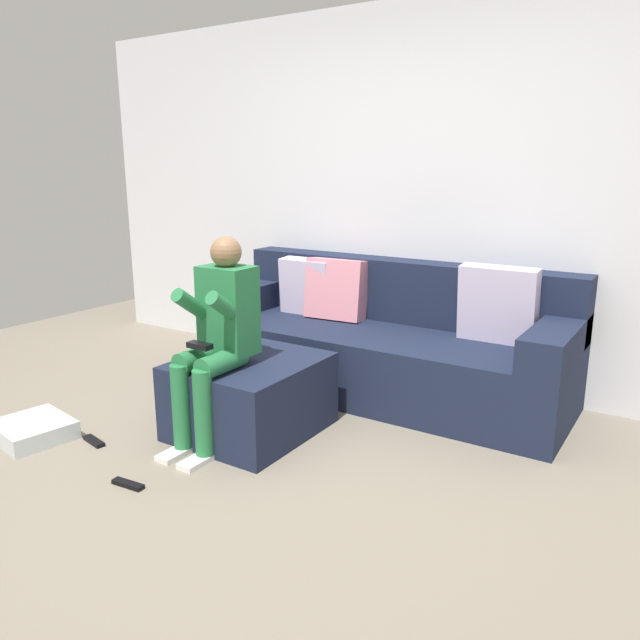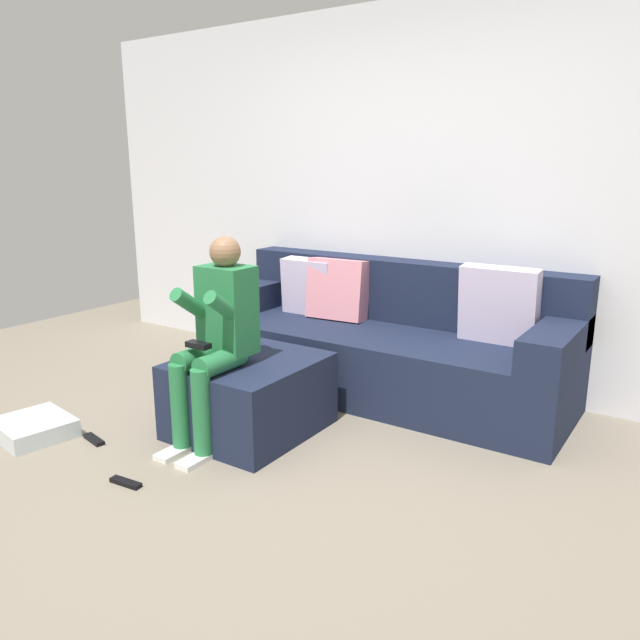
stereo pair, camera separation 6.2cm
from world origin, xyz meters
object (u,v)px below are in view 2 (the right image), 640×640
ottoman (249,395)px  remote_near_ottoman (126,483)px  person_seated (216,332)px  couch_sectional (385,343)px  remote_by_storage_bin (94,439)px  storage_bin (34,428)px

ottoman → remote_near_ottoman: bearing=-96.6°
ottoman → person_seated: person_seated is taller
couch_sectional → remote_by_storage_bin: size_ratio=14.06×
couch_sectional → remote_near_ottoman: 1.95m
ottoman → person_seated: bearing=-106.4°
person_seated → remote_by_storage_bin: person_seated is taller
ottoman → remote_by_storage_bin: bearing=-136.5°
ottoman → couch_sectional: bearing=71.6°
couch_sectional → storage_bin: size_ratio=6.12×
person_seated → remote_near_ottoman: person_seated is taller
storage_bin → remote_by_storage_bin: bearing=22.8°
couch_sectional → ottoman: 1.09m
storage_bin → remote_near_ottoman: 0.90m
storage_bin → remote_near_ottoman: (0.89, -0.08, -0.04)m
ottoman → person_seated: 0.47m
person_seated → storage_bin: person_seated is taller
storage_bin → remote_by_storage_bin: 0.38m
ottoman → remote_near_ottoman: 0.87m
couch_sectional → remote_near_ottoman: size_ratio=13.95×
ottoman → remote_by_storage_bin: size_ratio=4.52×
remote_by_storage_bin → couch_sectional: bearing=71.0°
person_seated → remote_by_storage_bin: (-0.59, -0.42, -0.63)m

